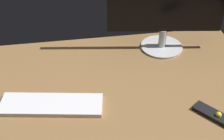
# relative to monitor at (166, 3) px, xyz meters

# --- Properties ---
(desk) EXTENTS (1.40, 0.84, 0.02)m
(desk) POSITION_rel_monitor_xyz_m (-0.31, -0.27, -0.26)
(desk) COLOR olive
(desk) RESTS_ON ground
(monitor) EXTENTS (0.57, 0.22, 0.47)m
(monitor) POSITION_rel_monitor_xyz_m (0.00, 0.00, 0.00)
(monitor) COLOR silver
(monitor) RESTS_ON desk
(keyboard) EXTENTS (0.44, 0.20, 0.02)m
(keyboard) POSITION_rel_monitor_xyz_m (-0.58, -0.36, -0.25)
(keyboard) COLOR white
(keyboard) RESTS_ON desk
(media_remote) EXTENTS (0.14, 0.16, 0.03)m
(media_remote) POSITION_rel_monitor_xyz_m (0.06, -0.52, -0.25)
(media_remote) COLOR black
(media_remote) RESTS_ON desk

